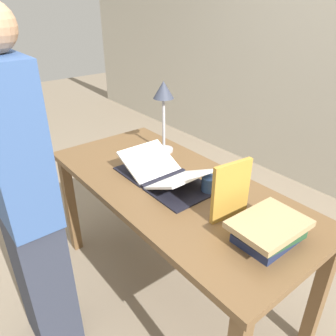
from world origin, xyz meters
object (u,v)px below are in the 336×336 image
(book_stack_tall, at_px, (268,230))
(reading_lamp, at_px, (164,99))
(coffee_mug, at_px, (209,184))
(person_reader, at_px, (27,211))
(open_book, at_px, (164,174))
(book_standing_upright, at_px, (231,191))

(book_stack_tall, height_order, reading_lamp, reading_lamp)
(book_stack_tall, relative_size, coffee_mug, 2.90)
(coffee_mug, xyz_separation_m, person_reader, (-0.32, -0.78, 0.00))
(open_book, height_order, reading_lamp, reading_lamp)
(book_standing_upright, bearing_deg, book_stack_tall, 7.57)
(reading_lamp, height_order, person_reader, person_reader)
(reading_lamp, distance_m, coffee_mug, 0.61)
(open_book, distance_m, reading_lamp, 0.47)
(book_stack_tall, height_order, coffee_mug, book_stack_tall)
(coffee_mug, distance_m, person_reader, 0.85)
(open_book, height_order, book_standing_upright, book_standing_upright)
(person_reader, bearing_deg, book_stack_tall, -136.57)
(book_standing_upright, bearing_deg, open_book, -169.01)
(book_stack_tall, distance_m, reading_lamp, 1.00)
(open_book, relative_size, coffee_mug, 5.41)
(book_stack_tall, bearing_deg, book_standing_upright, 179.40)
(open_book, xyz_separation_m, coffee_mug, (0.23, 0.11, 0.01))
(open_book, bearing_deg, book_stack_tall, 1.50)
(reading_lamp, bearing_deg, coffee_mug, -13.07)
(open_book, bearing_deg, coffee_mug, 24.73)
(open_book, distance_m, book_stack_tall, 0.64)
(book_stack_tall, distance_m, book_standing_upright, 0.22)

